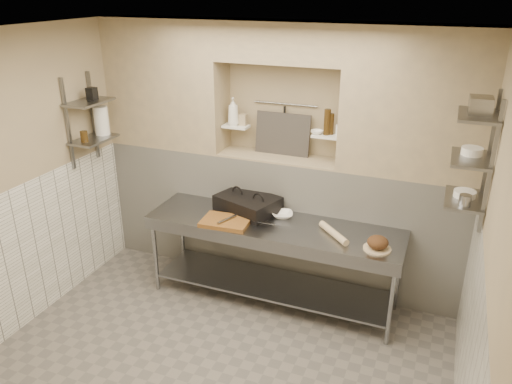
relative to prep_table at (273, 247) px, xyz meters
The scene contains 48 objects.
floor 1.38m from the prep_table, 96.76° to the right, with size 4.00×3.90×0.10m, color #69625D.
ceiling 2.51m from the prep_table, 96.76° to the right, with size 4.00×3.90×0.10m, color silver.
wall_left 2.60m from the prep_table, 151.62° to the right, with size 0.10×3.90×2.80m, color tan.
wall_right 2.37m from the prep_table, 31.78° to the right, with size 0.10×3.90×2.80m, color tan.
wall_back 1.12m from the prep_table, 99.75° to the left, with size 4.00×0.10×2.80m, color tan.
backwall_lower 0.59m from the prep_table, 103.91° to the left, with size 4.00×0.40×1.40m, color white.
alcove_sill 0.96m from the prep_table, 103.91° to the left, with size 1.30×0.40×0.02m, color tan.
backwall_pillar_left 2.14m from the prep_table, 158.85° to the left, with size 1.35×0.40×1.40m, color tan.
backwall_pillar_right 1.96m from the prep_table, 25.57° to the left, with size 1.35×0.40×1.40m, color tan.
backwall_header 2.04m from the prep_table, 103.91° to the left, with size 1.30×0.40×0.40m, color tan.
wainscot_left 2.44m from the prep_table, 150.95° to the right, with size 0.02×3.90×1.40m, color white.
wainscot_right 2.20m from the prep_table, 32.61° to the right, with size 0.02×3.90×1.40m, color white.
alcove_shelf_left 1.36m from the prep_table, 138.49° to the left, with size 0.28×0.16×0.03m, color white.
alcove_shelf_right 1.25m from the prep_table, 57.60° to the left, with size 0.28×0.16×0.03m, color white.
utensil_rail 1.51m from the prep_table, 100.78° to the left, with size 0.02×0.02×0.70m, color gray.
hanging_steel 1.35m from the prep_table, 101.08° to the left, with size 0.02×0.02×0.30m, color black.
splash_panel 1.21m from the prep_table, 101.89° to the left, with size 0.60×0.02×0.45m, color #383330.
shelf_rail_left_a 2.41m from the prep_table, behind, with size 0.03×0.03×0.95m, color slate.
shelf_rail_left_b 2.43m from the prep_table, behind, with size 0.03×0.03×0.95m, color slate.
wall_shelf_left_lower 2.20m from the prep_table, behind, with size 0.30×0.50×0.03m, color slate.
wall_shelf_left_upper 2.40m from the prep_table, behind, with size 0.30×0.50×0.03m, color slate.
shelf_rail_right_a 2.20m from the prep_table, ahead, with size 0.03×0.03×1.05m, color slate.
shelf_rail_right_b 2.22m from the prep_table, 10.29° to the right, with size 0.03×0.03×1.05m, color slate.
wall_shelf_right_lower 1.91m from the prep_table, ahead, with size 0.30×0.50×0.03m, color slate.
wall_shelf_right_mid 2.09m from the prep_table, ahead, with size 0.30×0.50×0.03m, color slate.
wall_shelf_right_upper 2.31m from the prep_table, ahead, with size 0.30×0.50×0.03m, color slate.
prep_table is the anchor object (origin of this frame).
panini_press 0.53m from the prep_table, 150.43° to the left, with size 0.72×0.62×0.17m.
cutting_board 0.55m from the prep_table, 159.74° to the right, with size 0.47×0.33×0.04m, color brown.
knife_blade 0.32m from the prep_table, 123.30° to the right, with size 0.23×0.03×0.01m, color gray.
tongs 0.56m from the prep_table, 158.10° to the right, with size 0.02×0.02×0.25m, color gray.
mixing_bowl 0.34m from the prep_table, 79.31° to the left, with size 0.21×0.21×0.05m, color white.
rolling_pin 0.69m from the prep_table, ahead, with size 0.07×0.07×0.44m, color tan.
bread_board 1.09m from the prep_table, ahead, with size 0.25×0.25×0.01m, color tan.
bread_loaf 1.11m from the prep_table, ahead, with size 0.19×0.19×0.12m, color #4C2D19.
bottle_soap 1.49m from the prep_table, 140.20° to the left, with size 0.12×0.12×0.30m, color white.
jar_alcove 1.40m from the prep_table, 133.29° to the left, with size 0.08×0.08×0.12m, color tan.
bowl_alcove 1.25m from the prep_table, 64.88° to the left, with size 0.12×0.12×0.04m, color white.
condiment_a 1.38m from the prep_table, 56.77° to the left, with size 0.06×0.06×0.21m, color #32210B.
condiment_b 1.38m from the prep_table, 57.75° to the left, with size 0.07×0.07×0.26m, color #32210B.
condiment_c 1.36m from the prep_table, 51.84° to the left, with size 0.06×0.06×0.11m, color white.
jug_left 2.28m from the prep_table, behind, with size 0.15×0.15×0.31m, color white.
jar_left 2.25m from the prep_table, behind, with size 0.08×0.08×0.11m, color #32210B.
box_left_upper 2.45m from the prep_table, behind, with size 0.09×0.09×0.13m, color black.
bowl_right 1.92m from the prep_table, ahead, with size 0.18×0.18×0.05m, color white.
canister_right 1.95m from the prep_table, 10.07° to the right, with size 0.09×0.09×0.09m, color gray.
bowl_right_mid 2.11m from the prep_table, ahead, with size 0.17×0.17×0.06m, color white.
basket_right 2.36m from the prep_table, ahead, with size 0.17×0.20×0.13m, color gray.
Camera 1 is at (1.63, -3.04, 3.14)m, focal length 35.00 mm.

